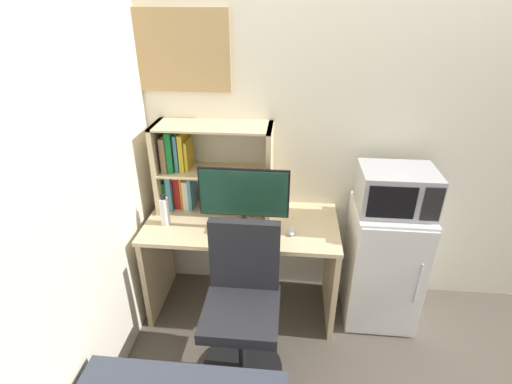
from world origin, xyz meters
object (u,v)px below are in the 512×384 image
Objects in this scene: monitor at (244,197)px; keyboard at (243,229)px; wall_corkboard at (182,51)px; water_bottle at (165,211)px; desk_chair at (243,312)px; mini_fridge at (382,264)px; hutch_bookshelf at (196,166)px; computer_mouse at (291,231)px; microwave at (396,190)px.

monitor is 1.28× the size of keyboard.
water_bottle is at bearing -105.06° from wall_corkboard.
keyboard is 0.45× the size of desk_chair.
desk_chair reaches higher than keyboard.
monitor is at bearing -173.34° from mini_fridge.
computer_mouse is at bearing -23.47° from hutch_bookshelf.
water_bottle is (-0.53, 0.03, 0.09)m from keyboard.
water_bottle is (-0.84, 0.04, 0.08)m from computer_mouse.
water_bottle reaches higher than mini_fridge.
monitor reaches higher than microwave.
desk_chair is (0.04, -0.42, -0.32)m from keyboard.
desk_chair reaches higher than computer_mouse.
microwave is (0.96, 0.13, 0.27)m from keyboard.
keyboard is at bearing 95.98° from desk_chair.
desk_chair is at bearing -38.02° from water_bottle.
water_bottle is at bearing 141.98° from desk_chair.
mini_fridge reaches higher than keyboard.
hutch_bookshelf is 0.80× the size of desk_chair.
computer_mouse is 0.10× the size of mini_fridge.
microwave is at bearing 30.81° from desk_chair.
microwave is (1.49, 0.10, 0.18)m from water_bottle.
keyboard is 0.72× the size of wall_corkboard.
wall_corkboard reaches higher than mini_fridge.
hutch_bookshelf is 0.46m from monitor.
keyboard is 1.01m from microwave.
water_bottle is 0.22× the size of desk_chair.
monitor reaches higher than desk_chair.
monitor is 0.38m from computer_mouse.
wall_corkboard is (-1.39, 0.28, 1.36)m from mini_fridge.
desk_chair is (0.57, -0.45, -0.41)m from water_bottle.
mini_fridge reaches higher than computer_mouse.
hutch_bookshelf reaches higher than keyboard.
hutch_bookshelf is 1.77× the size of keyboard.
keyboard is 0.52m from desk_chair.
hutch_bookshelf is 1.03m from desk_chair.
water_bottle is 0.83m from desk_chair.
desk_chair is 1.59× the size of wall_corkboard.
desk_chair is at bearing -149.19° from microwave.
wall_corkboard is (0.10, 0.38, 0.96)m from water_bottle.
keyboard is 1.02m from mini_fridge.
wall_corkboard reaches higher than microwave.
monitor is 0.70m from desk_chair.
hutch_bookshelf is at bearing 173.16° from mini_fridge.
computer_mouse is at bearing -0.98° from keyboard.
microwave reaches higher than water_bottle.
hutch_bookshelf is 1.38× the size of monitor.
monitor is 6.21× the size of computer_mouse.
water_bottle is 1.03m from wall_corkboard.
mini_fridge is at bearing 3.73° from water_bottle.
computer_mouse is at bearing -4.19° from monitor.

